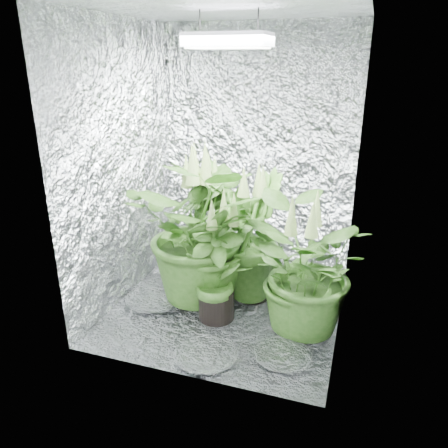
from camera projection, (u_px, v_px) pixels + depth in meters
name	position (u px, v px, depth m)	size (l,w,h in m)	color
ground	(227.00, 306.00, 3.25)	(1.60, 1.60, 0.00)	silver
walls	(228.00, 175.00, 2.89)	(1.62, 1.62, 2.00)	silver
ceiling	(228.00, 8.00, 2.53)	(1.60, 1.60, 0.01)	silver
grow_lamp	(228.00, 40.00, 2.60)	(0.50, 0.30, 0.22)	gray
plant_a	(202.00, 231.00, 3.13)	(1.05, 1.05, 1.20)	black
plant_b	(218.00, 220.00, 3.60)	(0.70, 0.70, 1.03)	black
plant_c	(253.00, 238.00, 3.22)	(0.55, 0.55, 1.05)	black
plant_d	(202.00, 227.00, 3.40)	(0.77, 0.77, 1.07)	black
plant_e	(303.00, 271.00, 2.77)	(0.85, 0.85, 0.98)	black
plant_f	(216.00, 264.00, 2.96)	(0.62, 0.62, 0.92)	black
circulation_fan	(315.00, 282.00, 3.28)	(0.17, 0.31, 0.36)	black
plant_label	(310.00, 297.00, 2.79)	(0.05, 0.01, 0.08)	white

